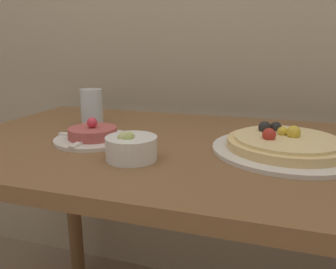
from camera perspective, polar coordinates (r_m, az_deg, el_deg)
name	(u,v)px	position (r m, az deg, el deg)	size (l,w,h in m)	color
dining_table	(176,182)	(0.92, 1.40, -8.26)	(1.23, 0.74, 0.79)	brown
pizza_plate	(286,145)	(0.83, 19.80, -1.74)	(0.35, 0.35, 0.06)	silver
tartare_plate	(93,136)	(0.90, -12.94, -0.19)	(0.21, 0.21, 0.07)	silver
small_bowl	(131,147)	(0.74, -6.46, -2.20)	(0.12, 0.12, 0.06)	white
drinking_glass	(92,107)	(1.09, -13.15, 4.67)	(0.07, 0.07, 0.12)	silver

